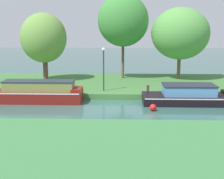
# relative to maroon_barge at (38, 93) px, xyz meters

# --- Properties ---
(ground_plane) EXTENTS (120.00, 120.00, 0.00)m
(ground_plane) POSITION_rel_maroon_barge_xyz_m (5.08, -1.20, -0.65)
(ground_plane) COLOR #315A53
(riverbank_far) EXTENTS (72.00, 10.00, 0.40)m
(riverbank_far) POSITION_rel_maroon_barge_xyz_m (5.08, 5.80, -0.45)
(riverbank_far) COLOR #3F7138
(riverbank_far) RESTS_ON ground_plane
(riverbank_near) EXTENTS (72.00, 10.00, 0.40)m
(riverbank_near) POSITION_rel_maroon_barge_xyz_m (5.08, -10.20, -0.45)
(riverbank_near) COLOR #3B7942
(riverbank_near) RESTS_ON ground_plane
(maroon_barge) EXTENTS (6.09, 1.74, 1.48)m
(maroon_barge) POSITION_rel_maroon_barge_xyz_m (0.00, 0.00, 0.00)
(maroon_barge) COLOR maroon
(maroon_barge) RESTS_ON ground_plane
(black_narrowboat) EXTENTS (6.04, 2.35, 1.28)m
(black_narrowboat) POSITION_rel_maroon_barge_xyz_m (10.12, 0.00, -0.14)
(black_narrowboat) COLOR black
(black_narrowboat) RESTS_ON ground_plane
(willow_tree_left) EXTENTS (3.97, 3.53, 5.84)m
(willow_tree_left) POSITION_rel_maroon_barge_xyz_m (-1.13, 6.46, 3.43)
(willow_tree_left) COLOR brown
(willow_tree_left) RESTS_ON riverbank_far
(willow_tree_centre) EXTENTS (4.52, 3.73, 7.49)m
(willow_tree_centre) POSITION_rel_maroon_barge_xyz_m (5.70, 7.85, 4.92)
(willow_tree_centre) COLOR brown
(willow_tree_centre) RESTS_ON riverbank_far
(willow_tree_right) EXTENTS (5.11, 4.65, 6.34)m
(willow_tree_right) POSITION_rel_maroon_barge_xyz_m (10.76, 7.67, 3.79)
(willow_tree_right) COLOR brown
(willow_tree_right) RESTS_ON riverbank_far
(lamp_post) EXTENTS (0.24, 0.24, 3.16)m
(lamp_post) POSITION_rel_maroon_barge_xyz_m (4.31, 1.97, 1.71)
(lamp_post) COLOR #333338
(lamp_post) RESTS_ON riverbank_far
(mooring_post_near) EXTENTS (0.18, 0.18, 0.59)m
(mooring_post_near) POSITION_rel_maroon_barge_xyz_m (7.47, 1.20, 0.04)
(mooring_post_near) COLOR #503532
(mooring_post_near) RESTS_ON riverbank_far
(channel_buoy) EXTENTS (0.42, 0.42, 0.42)m
(channel_buoy) POSITION_rel_maroon_barge_xyz_m (7.54, -2.03, -0.45)
(channel_buoy) COLOR red
(channel_buoy) RESTS_ON ground_plane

